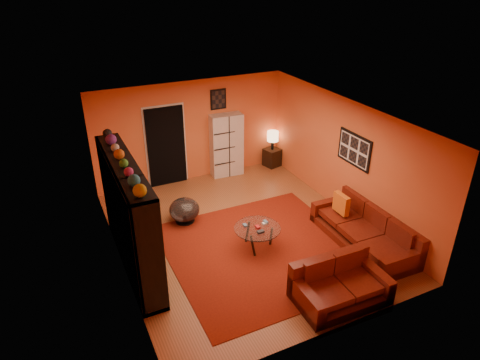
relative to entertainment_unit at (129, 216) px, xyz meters
name	(u,v)px	position (x,y,z in m)	size (l,w,h in m)	color
floor	(243,234)	(2.27, 0.00, -1.05)	(6.00, 6.00, 0.00)	brown
ceiling	(243,116)	(2.27, 0.00, 1.55)	(6.00, 6.00, 0.00)	white
wall_back	(191,131)	(2.27, 3.00, 0.25)	(6.00, 6.00, 0.00)	orange
wall_front	(335,265)	(2.27, -3.00, 0.25)	(6.00, 6.00, 0.00)	orange
wall_left	(115,207)	(-0.23, 0.00, 0.25)	(6.00, 6.00, 0.00)	orange
wall_right	(345,157)	(4.78, 0.00, 0.25)	(6.00, 6.00, 0.00)	orange
rug	(262,250)	(2.38, -0.70, -1.04)	(3.60, 3.60, 0.01)	#63150B
doorway	(166,147)	(1.57, 2.96, -0.03)	(0.95, 0.10, 2.04)	black
wall_art_right	(354,150)	(4.75, -0.30, 0.55)	(0.03, 1.00, 0.70)	black
wall_art_back	(218,99)	(3.02, 2.98, 1.00)	(0.42, 0.03, 0.52)	black
entertainment_unit	(129,216)	(0.00, 0.00, 0.00)	(0.45, 3.00, 2.10)	black
tv	(131,216)	(0.05, 0.08, -0.05)	(0.13, 0.97, 0.56)	black
sofa	(367,231)	(4.42, -1.36, -0.77)	(1.04, 2.41, 0.85)	#54130B
loveseat	(338,284)	(2.90, -2.42, -0.77)	(1.57, 0.97, 0.85)	#54130B
throw_pillow	(341,204)	(4.22, -0.71, -0.42)	(0.12, 0.42, 0.42)	orange
coffee_table	(257,230)	(2.33, -0.56, -0.63)	(0.92, 0.92, 0.46)	silver
storage_cabinet	(226,145)	(3.15, 2.80, -0.21)	(0.84, 0.37, 1.68)	silver
bowl_chair	(184,210)	(1.34, 1.00, -0.76)	(0.67, 0.67, 0.55)	black
side_table	(272,157)	(4.53, 2.75, -0.80)	(0.40, 0.40, 0.50)	black
table_lamp	(273,137)	(4.53, 2.75, -0.18)	(0.31, 0.31, 0.52)	black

